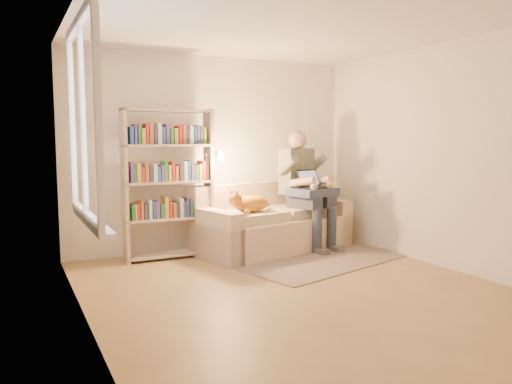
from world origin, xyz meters
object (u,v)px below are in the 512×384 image
person (304,183)px  laptop (316,183)px  cat (248,204)px  sofa (272,226)px  bookshelf (169,176)px

person → laptop: bearing=-67.9°
person → cat: size_ratio=2.29×
sofa → cat: size_ratio=3.22×
person → bookshelf: bearing=161.3°
sofa → laptop: bearing=-31.7°
person → laptop: (0.10, -0.14, 0.01)m
sofa → person: bearing=-19.5°
laptop → bookshelf: 1.98m
cat → bookshelf: bookshelf is taller
person → bookshelf: size_ratio=0.86×
sofa → cat: (-0.47, -0.24, 0.36)m
sofa → cat: 0.64m
laptop → bookshelf: bookshelf is taller
sofa → bookshelf: (-1.37, 0.16, 0.71)m
laptop → bookshelf: (-1.94, 0.36, 0.13)m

